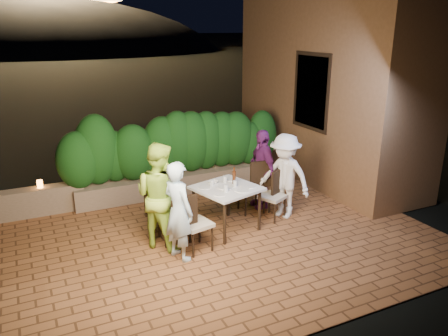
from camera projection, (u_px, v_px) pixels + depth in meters
ground at (217, 241)px, 7.00m from camera, size 400.00×400.00×0.00m
terrace_floor at (205, 231)px, 7.44m from camera, size 7.00×6.00×0.15m
building_wall at (329, 63)px, 9.40m from camera, size 1.60×5.00×5.00m
window_pane at (312, 92)px, 8.81m from camera, size 0.08×1.00×1.40m
window_frame at (312, 92)px, 8.81m from camera, size 0.06×1.15×1.55m
planter at (179, 182)px, 8.99m from camera, size 4.20×0.55×0.40m
hedge at (178, 147)px, 8.75m from camera, size 4.00×0.70×1.10m
parapet at (20, 204)px, 7.75m from camera, size 2.20×0.30×0.50m
hill at (51, 81)px, 60.57m from camera, size 52.00×40.00×22.00m
dining_table at (227, 208)px, 7.25m from camera, size 1.16×1.16×0.75m
plate_nw at (220, 194)px, 6.81m from camera, size 0.20×0.20×0.01m
plate_sw at (205, 187)px, 7.12m from camera, size 0.21×0.21×0.01m
plate_ne at (248, 186)px, 7.17m from camera, size 0.24×0.24×0.01m
plate_se at (230, 179)px, 7.50m from camera, size 0.23×0.23×0.01m
plate_centre at (225, 187)px, 7.11m from camera, size 0.24×0.24×0.01m
plate_front at (242, 190)px, 6.98m from camera, size 0.23×0.23×0.01m
glass_nw at (226, 188)px, 6.92m from camera, size 0.07×0.07×0.12m
glass_sw at (212, 183)px, 7.19m from camera, size 0.06×0.06×0.10m
glass_ne at (235, 184)px, 7.14m from camera, size 0.06×0.06×0.10m
glass_se at (225, 179)px, 7.34m from camera, size 0.06×0.06×0.11m
beer_bottle at (234, 176)px, 7.24m from camera, size 0.06×0.06×0.29m
bowl at (213, 182)px, 7.31m from camera, size 0.22×0.22×0.04m
chair_left_front at (196, 223)px, 6.54m from camera, size 0.50×0.50×0.91m
chair_left_back at (174, 210)px, 6.83m from camera, size 0.48×0.48×1.02m
chair_right_front at (272, 196)px, 7.64m from camera, size 0.53×0.53×0.86m
chair_right_back at (251, 187)px, 7.92m from camera, size 0.48×0.48×0.95m
diner_blue at (178, 211)px, 6.23m from camera, size 0.52×0.63×1.49m
diner_green at (159, 195)px, 6.59m from camera, size 0.98×1.02×1.65m
diner_white at (285, 176)px, 7.64m from camera, size 0.94×1.12×1.51m
diner_purple at (262, 169)px, 8.08m from camera, size 0.43×0.90×1.49m
parapet_lamp at (40, 184)px, 7.80m from camera, size 0.10×0.10×0.14m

